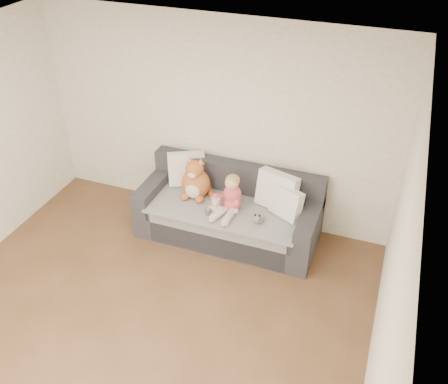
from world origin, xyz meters
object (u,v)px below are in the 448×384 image
(sofa, at_px, (229,213))
(plush_cat, at_px, (196,181))
(sippy_cup, at_px, (208,211))
(teddy_bear, at_px, (216,207))
(toddler, at_px, (231,197))

(sofa, height_order, plush_cat, plush_cat)
(sofa, distance_m, sippy_cup, 0.42)
(teddy_bear, bearing_deg, sofa, 60.45)
(teddy_bear, bearing_deg, plush_cat, 130.37)
(toddler, height_order, plush_cat, plush_cat)
(sippy_cup, bearing_deg, teddy_bear, 40.51)
(sofa, bearing_deg, sippy_cup, -114.34)
(toddler, height_order, teddy_bear, toddler)
(toddler, xyz_separation_m, plush_cat, (-0.51, 0.16, 0.00))
(teddy_bear, relative_size, sippy_cup, 2.03)
(toddler, relative_size, sippy_cup, 4.28)
(toddler, distance_m, plush_cat, 0.54)
(sofa, bearing_deg, teddy_bear, -106.09)
(sofa, relative_size, sippy_cup, 19.20)
(sofa, xyz_separation_m, sippy_cup, (-0.15, -0.32, 0.22))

